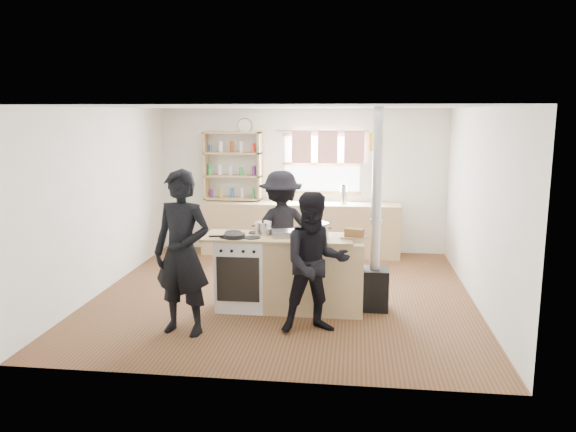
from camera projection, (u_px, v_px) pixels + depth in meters
The scene contains 14 objects.
ground at pixel (284, 294), 7.62m from camera, with size 5.00×5.00×0.01m, color brown.
back_counter at pixel (300, 229), 9.70m from camera, with size 3.40×0.55×0.90m, color tan.
shelving_unit at pixel (233, 166), 9.77m from camera, with size 1.00×0.28×1.20m.
thermos at pixel (343, 195), 9.51m from camera, with size 0.10×0.10×0.32m, color silver.
cooking_island at pixel (290, 273), 6.98m from camera, with size 1.97×0.64×0.93m.
skillet_greens at pixel (234, 236), 6.80m from camera, with size 0.31×0.31×0.05m.
roast_tray at pixel (287, 233), 6.90m from camera, with size 0.43×0.37×0.07m.
stockpot_stove at pixel (263, 228), 7.02m from camera, with size 0.22×0.22×0.18m.
stockpot_counter at pixel (318, 230), 6.82m from camera, with size 0.27×0.27×0.21m.
bread_board at pixel (354, 234), 6.78m from camera, with size 0.33×0.28×0.12m.
flue_heater at pixel (375, 259), 6.94m from camera, with size 0.35×0.35×2.50m.
person_near_left at pixel (182, 253), 6.14m from camera, with size 0.67×0.44×1.83m, color black.
person_near_right at pixel (315, 263), 6.19m from camera, with size 0.77×0.60×1.58m, color black.
person_far at pixel (281, 230), 7.81m from camera, with size 1.06×0.61×1.64m, color black.
Camera 1 is at (0.93, -7.24, 2.43)m, focal length 35.00 mm.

